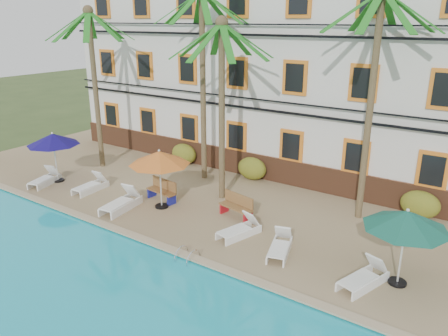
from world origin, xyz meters
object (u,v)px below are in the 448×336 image
Objects in this scene: lounger_c at (122,202)px; lounger_b at (91,185)px; lounger_f at (364,277)px; bench_left at (163,190)px; bench_right at (237,206)px; palm_c at (222,86)px; umbrella_blue at (53,139)px; palm_b at (203,61)px; lounger_a at (45,179)px; umbrella_red at (159,158)px; palm_d at (373,77)px; lounger_d at (240,229)px; pool_ladder at (187,258)px; palm_a at (93,67)px; lounger_e at (280,246)px; umbrella_green at (406,220)px.

lounger_b is at bearing 166.69° from lounger_c.
lounger_f is 1.20× the size of bench_left.
bench_right is (6.98, 1.44, 0.20)m from lounger_b.
umbrella_blue is at bearing -160.01° from palm_c.
lounger_a is at bearing -138.69° from palm_b.
lounger_b is at bearing 178.12° from lounger_f.
palm_d is at bearing 27.62° from umbrella_red.
lounger_d reaches higher than pool_ladder.
bench_right is (9.45, 2.11, 0.21)m from lounger_a.
lounger_c is (2.68, -0.63, 0.04)m from lounger_b.
lounger_b is (2.35, -2.68, -4.89)m from palm_a.
lounger_e is at bearing -0.27° from umbrella_blue.
palm_c reaches higher than umbrella_green.
lounger_f is at bearing -26.72° from palm_b.
umbrella_red reaches higher than umbrella_green.
umbrella_blue is 1.19× the size of lounger_c.
palm_c reaches higher than lounger_a.
pool_ladder is at bearing -18.00° from lounger_c.
umbrella_green is at bearing 39.55° from lounger_f.
palm_a is 16.02m from lounger_f.
lounger_f reaches higher than lounger_a.
palm_b is 7.89m from umbrella_blue.
lounger_f is at bearing -11.71° from palm_a.
lounger_d is at bearing -178.90° from umbrella_green.
palm_a reaches higher than umbrella_red.
lounger_c is at bearing 0.43° from lounger_a.
lounger_a is at bearing -156.58° from palm_c.
palm_c is 6.94m from lounger_e.
palm_d is 3.54× the size of umbrella_green.
palm_d is (13.29, 1.47, 0.31)m from palm_a.
palm_a is 3.30× the size of umbrella_blue.
palm_a reaches higher than bench_right.
umbrella_red is 1.40× the size of lounger_e.
lounger_c is at bearing -175.93° from lounger_e.
lounger_c is at bearing -128.70° from palm_c.
palm_b is 5.23m from umbrella_red.
pool_ladder is at bearing -36.90° from umbrella_red.
umbrella_red is at bearing -162.45° from bench_right.
lounger_c reaches higher than lounger_d.
umbrella_red is (-1.48, -2.27, -2.73)m from palm_c.
umbrella_red reaches higher than lounger_c.
palm_c is at bearing 41.02° from bench_left.
palm_c reaches higher than lounger_b.
palm_a is 12.00m from pool_ladder.
palm_c is 9.12m from lounger_f.
palm_a is 7.71m from palm_c.
palm_c is at bearing 146.63° from lounger_e.
palm_a is 4.44× the size of lounger_a.
bench_left is at bearing -138.98° from palm_c.
palm_b is at bearing 143.58° from palm_c.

